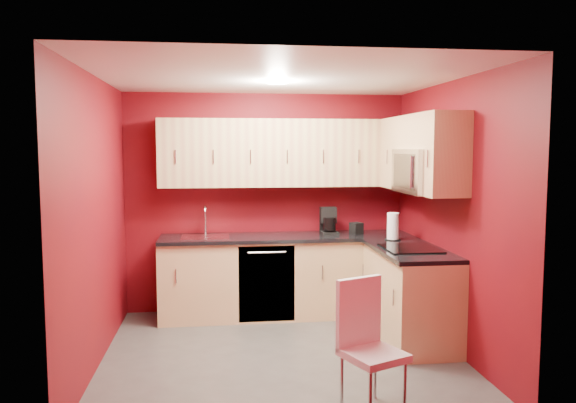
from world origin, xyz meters
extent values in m
plane|color=#474542|center=(0.00, 0.00, 0.00)|extent=(3.20, 3.20, 0.00)
plane|color=white|center=(0.00, 0.00, 2.50)|extent=(3.20, 3.20, 0.00)
plane|color=#62090D|center=(0.00, 1.50, 1.25)|extent=(3.20, 0.00, 3.20)
plane|color=#62090D|center=(0.00, -1.50, 1.25)|extent=(3.20, 0.00, 3.20)
plane|color=#62090D|center=(-1.60, 0.00, 1.25)|extent=(0.00, 3.00, 3.00)
plane|color=#62090D|center=(1.60, 0.00, 1.25)|extent=(0.00, 3.00, 3.00)
cube|color=#D7AE7B|center=(0.20, 1.20, 0.43)|extent=(2.80, 0.60, 0.87)
cube|color=#D7AE7B|center=(1.30, 0.25, 0.43)|extent=(0.60, 1.30, 0.87)
cube|color=black|center=(0.20, 1.19, 0.89)|extent=(2.80, 0.63, 0.04)
cube|color=black|center=(1.29, 0.23, 0.89)|extent=(0.63, 1.27, 0.04)
cube|color=tan|center=(0.20, 1.32, 1.83)|extent=(2.80, 0.35, 0.75)
cube|color=tan|center=(1.43, 0.86, 1.83)|extent=(0.35, 0.57, 0.75)
cube|color=tan|center=(1.43, -0.29, 1.83)|extent=(0.35, 0.22, 0.75)
cube|color=tan|center=(1.43, 0.20, 2.04)|extent=(0.35, 0.76, 0.33)
cube|color=silver|center=(1.40, 0.20, 1.66)|extent=(0.40, 0.76, 0.42)
cube|color=black|center=(1.21, 0.20, 1.66)|extent=(0.02, 0.62, 0.33)
cylinder|color=silver|center=(1.19, -0.03, 1.66)|extent=(0.02, 0.02, 0.29)
cube|color=black|center=(1.28, 0.20, 0.92)|extent=(0.50, 0.55, 0.01)
cube|color=silver|center=(-0.70, 1.18, 0.91)|extent=(0.52, 0.42, 0.02)
cylinder|color=silver|center=(-0.70, 1.38, 1.04)|extent=(0.02, 0.02, 0.26)
torus|color=silver|center=(-0.70, 1.31, 1.17)|extent=(0.02, 0.16, 0.16)
cylinder|color=silver|center=(-0.70, 1.24, 1.11)|extent=(0.02, 0.02, 0.12)
cube|color=black|center=(-0.05, 0.91, 0.43)|extent=(0.60, 0.02, 0.82)
cylinder|color=white|center=(0.00, 0.30, 2.48)|extent=(0.20, 0.20, 0.01)
camera|label=1|loc=(-0.56, -4.95, 1.88)|focal=35.00mm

